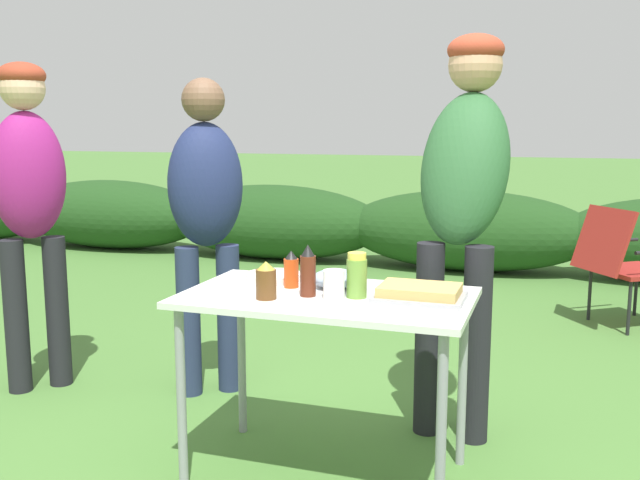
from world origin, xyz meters
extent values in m
plane|color=#477533|center=(0.00, 0.00, 0.00)|extent=(60.00, 60.00, 0.00)
ellipsoid|color=#1E4219|center=(-4.00, 4.31, 0.38)|extent=(2.40, 0.90, 0.77)
ellipsoid|color=#1E4219|center=(-2.00, 4.31, 0.38)|extent=(2.40, 0.90, 0.77)
ellipsoid|color=#1E4219|center=(0.00, 4.31, 0.38)|extent=(2.40, 0.90, 0.77)
cube|color=silver|center=(0.00, 0.00, 0.73)|extent=(1.10, 0.64, 0.02)
cylinder|color=gray|center=(-0.49, -0.27, 0.36)|extent=(0.04, 0.04, 0.71)
cylinder|color=gray|center=(0.49, -0.27, 0.36)|extent=(0.04, 0.04, 0.71)
cylinder|color=gray|center=(-0.49, 0.27, 0.36)|extent=(0.04, 0.04, 0.71)
cylinder|color=gray|center=(0.49, 0.27, 0.36)|extent=(0.04, 0.04, 0.71)
cube|color=#9E9EA3|center=(0.35, 0.02, 0.75)|extent=(0.33, 0.24, 0.02)
cube|color=tan|center=(0.35, 0.02, 0.78)|extent=(0.29, 0.21, 0.04)
cylinder|color=white|center=(-0.29, 0.17, 0.75)|extent=(0.24, 0.24, 0.03)
ellipsoid|color=#99B2CC|center=(0.00, 0.12, 0.78)|extent=(0.19, 0.19, 0.07)
cylinder|color=white|center=(0.05, -0.06, 0.79)|extent=(0.08, 0.08, 0.11)
cylinder|color=olive|center=(0.12, -0.01, 0.81)|extent=(0.08, 0.08, 0.15)
cylinder|color=#D1CC47|center=(0.12, -0.01, 0.90)|extent=(0.07, 0.07, 0.03)
cylinder|color=brown|center=(-0.19, -0.14, 0.80)|extent=(0.08, 0.08, 0.11)
cone|color=gold|center=(-0.19, -0.14, 0.87)|extent=(0.07, 0.07, 0.03)
cylinder|color=#CC4214|center=(-0.17, 0.07, 0.80)|extent=(0.06, 0.06, 0.12)
cone|color=black|center=(-0.17, 0.07, 0.87)|extent=(0.05, 0.05, 0.03)
cylinder|color=#562314|center=(-0.06, -0.05, 0.82)|extent=(0.06, 0.06, 0.15)
cone|color=black|center=(-0.06, -0.05, 0.92)|extent=(0.05, 0.05, 0.04)
cylinder|color=black|center=(0.30, 0.54, 0.44)|extent=(0.12, 0.12, 0.87)
cylinder|color=black|center=(0.51, 0.52, 0.44)|extent=(0.12, 0.12, 0.87)
ellipsoid|color=#28562D|center=(0.42, 0.66, 1.20)|extent=(0.44, 0.56, 0.76)
sphere|color=tan|center=(0.44, 0.79, 1.64)|extent=(0.24, 0.24, 0.24)
ellipsoid|color=#993823|center=(0.44, 0.79, 1.71)|extent=(0.25, 0.25, 0.14)
cylinder|color=black|center=(-1.81, 0.36, 0.40)|extent=(0.12, 0.12, 0.80)
cylinder|color=black|center=(-1.68, 0.51, 0.40)|extent=(0.12, 0.12, 0.80)
ellipsoid|color=#931E70|center=(-1.74, 0.43, 1.13)|extent=(0.45, 0.46, 0.65)
sphere|color=#DBAD89|center=(-1.74, 0.43, 1.56)|extent=(0.22, 0.22, 0.22)
ellipsoid|color=#993823|center=(-1.74, 0.43, 1.63)|extent=(0.23, 0.23, 0.13)
cylinder|color=#232D4C|center=(-0.94, 0.61, 0.39)|extent=(0.12, 0.12, 0.77)
cylinder|color=#232D4C|center=(-0.78, 0.73, 0.39)|extent=(0.12, 0.12, 0.77)
ellipsoid|color=navy|center=(-0.86, 0.67, 1.09)|extent=(0.46, 0.44, 0.62)
sphere|color=brown|center=(-0.86, 0.67, 1.50)|extent=(0.21, 0.21, 0.21)
cube|color=maroon|center=(1.35, 2.74, 0.39)|extent=(0.64, 0.64, 0.03)
cube|color=maroon|center=(1.12, 2.58, 0.61)|extent=(0.40, 0.47, 0.44)
cylinder|color=black|center=(1.07, 2.79, 0.19)|extent=(0.02, 0.02, 0.38)
cylinder|color=black|center=(1.30, 2.46, 0.19)|extent=(0.02, 0.02, 0.38)
cylinder|color=black|center=(1.39, 3.02, 0.19)|extent=(0.02, 0.02, 0.38)
cylinder|color=black|center=(1.21, 2.93, 0.56)|extent=(0.35, 0.26, 0.02)
camera|label=1|loc=(0.82, -2.53, 1.38)|focal=40.00mm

